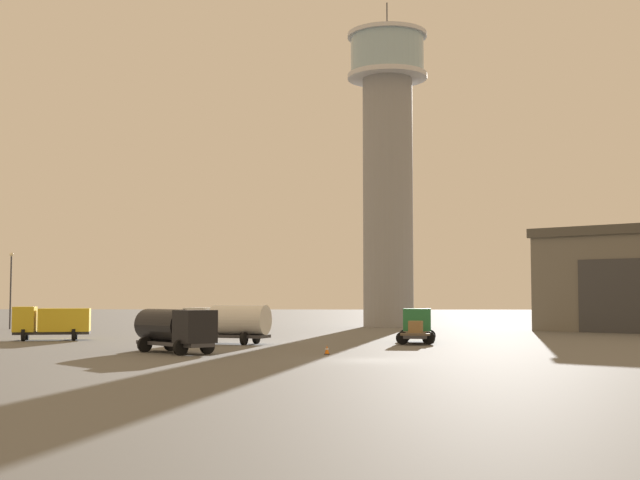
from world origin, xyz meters
TOP-DOWN VIEW (x-y plane):
  - ground_plane at (0.00, 0.00)m, footprint 400.00×400.00m
  - control_tower at (2.63, 55.69)m, footprint 9.93×9.93m
  - truck_fuel_tanker_black at (-12.83, 5.79)m, footprint 6.27×6.29m
  - truck_flatbed_green at (3.83, 19.65)m, footprint 3.43×7.02m
  - truck_box_yellow at (-26.79, 21.55)m, footprint 6.62×4.25m
  - truck_fuel_tanker_white at (-11.02, 16.74)m, footprint 6.99×4.47m
  - light_post_north at (-40.68, 45.88)m, footprint 0.44×0.44m
  - traffic_cone_near_left at (-2.78, 5.00)m, footprint 0.36×0.36m

SIDE VIEW (x-z plane):
  - ground_plane at x=0.00m, z-range 0.00..0.00m
  - traffic_cone_near_left at x=-2.78m, z-range 0.00..0.58m
  - truck_flatbed_green at x=3.83m, z-range -0.05..2.65m
  - truck_box_yellow at x=-26.79m, z-range 0.18..3.02m
  - truck_fuel_tanker_black at x=-12.83m, z-range 0.22..3.08m
  - truck_fuel_tanker_white at x=-11.02m, z-range 0.20..3.24m
  - light_post_north at x=-40.68m, z-range 0.83..9.56m
  - control_tower at x=2.63m, z-range 0.56..41.19m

